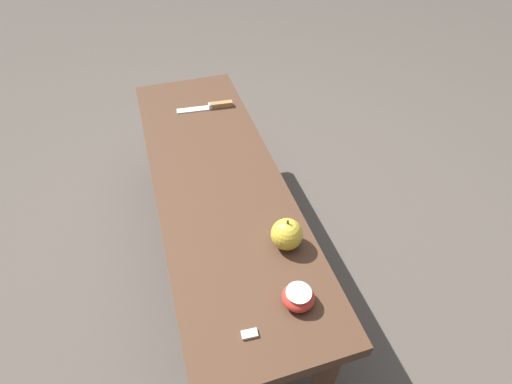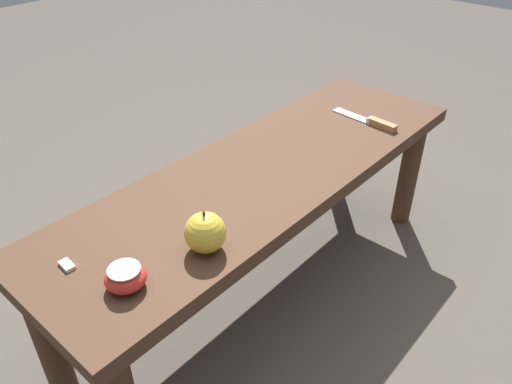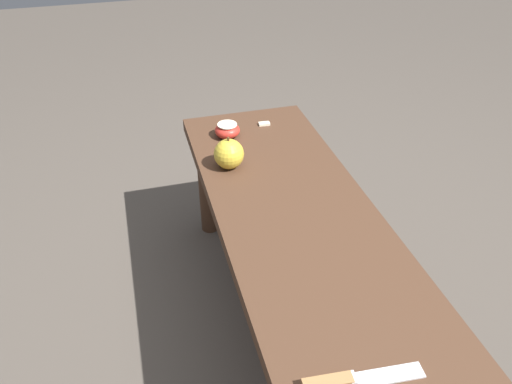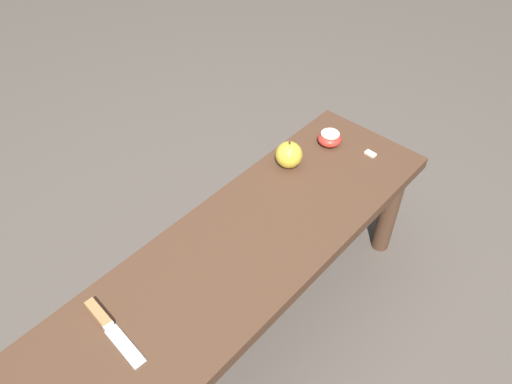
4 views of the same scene
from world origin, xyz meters
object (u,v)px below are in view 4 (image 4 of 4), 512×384
object	(u,v)px
apple_cut	(330,138)
wooden_bench	(246,260)
apple_whole	(289,155)
knife	(106,322)

from	to	relation	value
apple_cut	wooden_bench	bearing A→B (deg)	-170.66
apple_whole	wooden_bench	bearing A→B (deg)	-160.42
knife	apple_cut	xyz separation A→B (m)	(0.92, 0.00, 0.02)
apple_whole	apple_cut	distance (m)	0.18
apple_whole	apple_cut	xyz separation A→B (m)	(0.18, -0.03, -0.02)
wooden_bench	apple_cut	distance (m)	0.53
knife	apple_whole	xyz separation A→B (m)	(0.74, 0.04, 0.04)
knife	apple_whole	size ratio (longest dim) A/B	2.24
wooden_bench	apple_whole	xyz separation A→B (m)	(0.33, 0.12, 0.12)
knife	apple_whole	world-z (taller)	apple_whole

